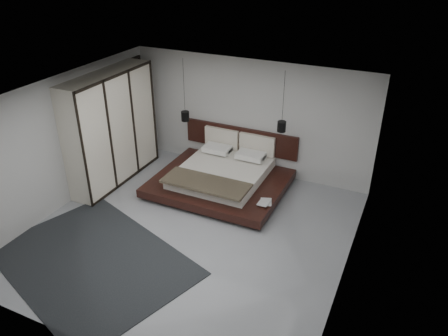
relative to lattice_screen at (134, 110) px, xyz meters
The scene contains 14 objects.
floor 4.05m from the lattice_screen, 39.71° to the right, with size 6.00×6.00×0.00m, color #989BA0.
ceiling 4.12m from the lattice_screen, 39.71° to the right, with size 6.00×6.00×0.00m, color white.
wall_back 3.00m from the lattice_screen, 10.56° to the left, with size 6.00×6.00×0.00m, color #B7B7B5.
wall_front 6.20m from the lattice_screen, 61.57° to the right, with size 6.00×6.00×0.00m, color #B7B7B5.
wall_left 2.45m from the lattice_screen, 91.17° to the right, with size 6.00×6.00×0.00m, color #B7B7B5.
wall_right 6.44m from the lattice_screen, 22.38° to the right, with size 6.00×6.00×0.00m, color #B7B7B5.
lattice_screen is the anchor object (origin of this frame).
bed 2.99m from the lattice_screen, 11.24° to the right, with size 2.94×2.46×1.10m.
book_lower 4.27m from the lattice_screen, 17.16° to the right, with size 0.23×0.31×0.03m, color #99724C.
book_upper 4.26m from the lattice_screen, 17.66° to the right, with size 0.22×0.30×0.02m, color #99724C.
pendant_left 1.56m from the lattice_screen, ahead, with size 0.19×0.19×1.51m.
pendant_right 3.98m from the lattice_screen, ahead, with size 0.19×0.19×1.35m.
wardrobe 1.26m from the lattice_screen, 78.48° to the right, with size 0.63×2.66×2.61m.
rug 4.53m from the lattice_screen, 66.23° to the right, with size 3.59×2.57×0.02m, color black.
Camera 1 is at (3.60, -6.14, 5.23)m, focal length 35.00 mm.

